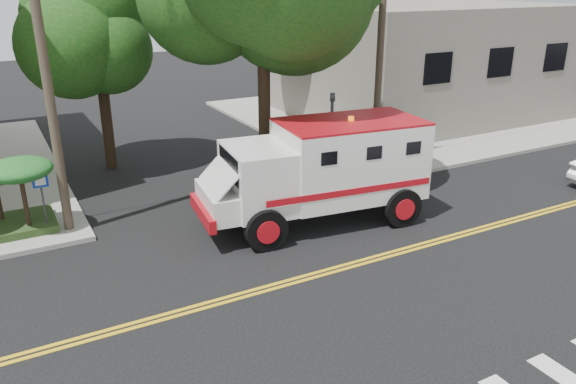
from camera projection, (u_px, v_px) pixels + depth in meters
ground at (323, 273)px, 15.17m from camera, size 100.00×100.00×0.00m
sidewalk_ne at (398, 115)px, 32.25m from camera, size 17.00×17.00×0.15m
building_right at (417, 58)px, 32.24m from camera, size 14.00×12.00×6.00m
utility_pole_left at (48, 89)px, 15.98m from camera, size 0.28×0.28×9.00m
utility_pole_right at (380, 61)px, 21.47m from camera, size 0.28×0.28×9.00m
tree_left at (105, 26)px, 21.59m from camera, size 4.48×4.20×7.70m
tree_right at (310, 6)px, 29.88m from camera, size 4.80×4.50×8.20m
traffic_signal at (331, 130)px, 20.67m from camera, size 0.15×0.18×3.60m
accessibility_sign at (42, 193)px, 16.97m from camera, size 0.45×0.10×2.02m
armored_truck at (323, 167)px, 17.77m from camera, size 7.48×3.61×3.29m
pedestrian_a at (369, 158)px, 21.81m from camera, size 0.67×0.66×1.57m
pedestrian_b at (370, 137)px, 24.61m from camera, size 0.80×0.65×1.55m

